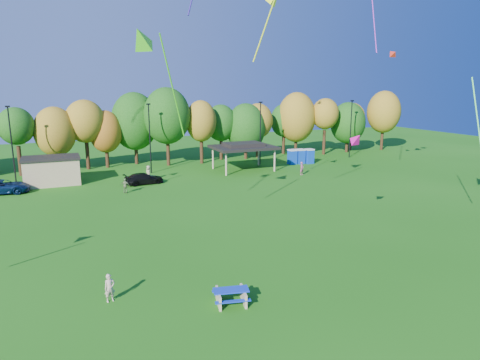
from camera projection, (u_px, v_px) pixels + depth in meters
name	position (u px, v px, depth m)	size (l,w,h in m)	color
ground	(288.00, 332.00, 20.00)	(160.00, 160.00, 0.00)	#19600F
tree_line	(119.00, 126.00, 59.15)	(93.57, 10.55, 11.15)	black
lamp_posts	(150.00, 136.00, 55.59)	(64.50, 0.25, 9.09)	black
utility_building	(52.00, 170.00, 49.86)	(6.30, 4.30, 3.25)	tan
pavilion	(243.00, 147.00, 57.90)	(8.20, 6.20, 3.77)	tan
porta_potties	(301.00, 156.00, 63.15)	(3.75, 1.64, 2.18)	#0E3EB7
picnic_table	(231.00, 295.00, 22.55)	(2.15, 1.90, 0.80)	tan
kite_flyer	(110.00, 288.00, 22.71)	(0.57, 0.37, 1.55)	#CDAA99
car_c	(2.00, 187.00, 45.57)	(2.50, 5.41, 1.50)	#0B2147
car_d	(144.00, 179.00, 50.08)	(1.85, 4.56, 1.32)	black
far_person_0	(302.00, 168.00, 55.21)	(0.63, 0.41, 1.72)	#A64E74
far_person_1	(125.00, 186.00, 45.77)	(0.95, 0.40, 1.62)	#6C824F
far_person_3	(149.00, 173.00, 52.04)	(0.90, 0.58, 1.83)	tan
kite_2	(357.00, 139.00, 30.25)	(1.16, 1.40, 1.22)	#E90C90
kite_3	(142.00, 39.00, 27.99)	(3.93, 3.58, 7.55)	green
kite_4	(392.00, 53.00, 49.37)	(1.05, 1.34, 1.30)	red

